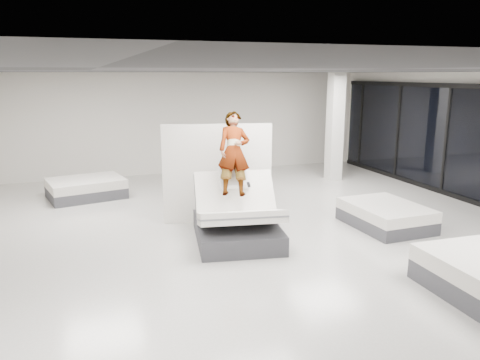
{
  "coord_description": "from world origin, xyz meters",
  "views": [
    {
      "loc": [
        -3.17,
        -7.83,
        3.14
      ],
      "look_at": [
        -0.14,
        1.13,
        1.0
      ],
      "focal_mm": 35.0,
      "sensor_mm": 36.0,
      "label": 1
    }
  ],
  "objects_px": {
    "person": "(234,170)",
    "divider_panel": "(217,174)",
    "hero_bed": "(237,220)",
    "flat_bed_left_far": "(86,188)",
    "column": "(335,127)",
    "flat_bed_right_far": "(386,216)",
    "remote": "(249,185)"
  },
  "relations": [
    {
      "from": "person",
      "to": "divider_panel",
      "type": "relative_size",
      "value": 0.74
    },
    {
      "from": "hero_bed",
      "to": "person",
      "type": "bearing_deg",
      "value": 80.77
    },
    {
      "from": "flat_bed_left_far",
      "to": "column",
      "type": "height_order",
      "value": "column"
    },
    {
      "from": "person",
      "to": "flat_bed_left_far",
      "type": "height_order",
      "value": "person"
    },
    {
      "from": "divider_panel",
      "to": "flat_bed_right_far",
      "type": "bearing_deg",
      "value": -14.0
    },
    {
      "from": "column",
      "to": "person",
      "type": "bearing_deg",
      "value": -138.8
    },
    {
      "from": "hero_bed",
      "to": "person",
      "type": "distance_m",
      "value": 0.97
    },
    {
      "from": "flat_bed_right_far",
      "to": "flat_bed_left_far",
      "type": "xyz_separation_m",
      "value": [
        -5.93,
        4.52,
        0.01
      ]
    },
    {
      "from": "person",
      "to": "column",
      "type": "height_order",
      "value": "column"
    },
    {
      "from": "hero_bed",
      "to": "divider_panel",
      "type": "bearing_deg",
      "value": 90.07
    },
    {
      "from": "person",
      "to": "divider_panel",
      "type": "xyz_separation_m",
      "value": [
        -0.06,
        1.0,
        -0.26
      ]
    },
    {
      "from": "remote",
      "to": "flat_bed_left_far",
      "type": "bearing_deg",
      "value": 132.81
    },
    {
      "from": "divider_panel",
      "to": "flat_bed_right_far",
      "type": "relative_size",
      "value": 1.29
    },
    {
      "from": "remote",
      "to": "flat_bed_right_far",
      "type": "xyz_separation_m",
      "value": [
        3.02,
        -0.14,
        -0.87
      ]
    },
    {
      "from": "flat_bed_left_far",
      "to": "column",
      "type": "distance_m",
      "value": 7.31
    },
    {
      "from": "flat_bed_left_far",
      "to": "divider_panel",
      "type": "bearing_deg",
      "value": -48.14
    },
    {
      "from": "flat_bed_right_far",
      "to": "column",
      "type": "height_order",
      "value": "column"
    },
    {
      "from": "hero_bed",
      "to": "column",
      "type": "xyz_separation_m",
      "value": [
        4.48,
        4.21,
        1.19
      ]
    },
    {
      "from": "hero_bed",
      "to": "flat_bed_right_far",
      "type": "xyz_separation_m",
      "value": [
        3.23,
        -0.18,
        -0.17
      ]
    },
    {
      "from": "divider_panel",
      "to": "flat_bed_left_far",
      "type": "height_order",
      "value": "divider_panel"
    },
    {
      "from": "divider_panel",
      "to": "flat_bed_right_far",
      "type": "xyz_separation_m",
      "value": [
        3.23,
        -1.51,
        -0.82
      ]
    },
    {
      "from": "remote",
      "to": "hero_bed",
      "type": "bearing_deg",
      "value": 177.02
    },
    {
      "from": "hero_bed",
      "to": "column",
      "type": "height_order",
      "value": "column"
    },
    {
      "from": "person",
      "to": "hero_bed",
      "type": "bearing_deg",
      "value": -90.0
    },
    {
      "from": "remote",
      "to": "divider_panel",
      "type": "bearing_deg",
      "value": 108.18
    },
    {
      "from": "divider_panel",
      "to": "flat_bed_right_far",
      "type": "height_order",
      "value": "divider_panel"
    },
    {
      "from": "hero_bed",
      "to": "flat_bed_left_far",
      "type": "height_order",
      "value": "hero_bed"
    },
    {
      "from": "remote",
      "to": "column",
      "type": "height_order",
      "value": "column"
    },
    {
      "from": "person",
      "to": "column",
      "type": "bearing_deg",
      "value": 50.43
    },
    {
      "from": "person",
      "to": "remote",
      "type": "relative_size",
      "value": 12.4
    },
    {
      "from": "remote",
      "to": "column",
      "type": "bearing_deg",
      "value": 54.17
    },
    {
      "from": "hero_bed",
      "to": "divider_panel",
      "type": "xyz_separation_m",
      "value": [
        -0.0,
        1.33,
        0.65
      ]
    }
  ]
}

